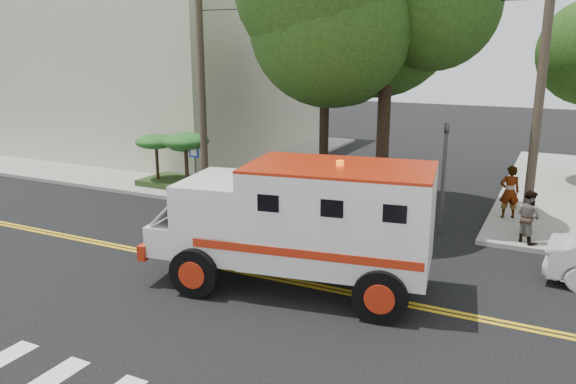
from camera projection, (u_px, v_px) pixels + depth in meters
The scene contains 13 objects.
ground at pixel (252, 273), 14.99m from camera, with size 100.00×100.00×0.00m, color black.
sidewalk_nw at pixel (166, 151), 32.50m from camera, with size 17.00×17.00×0.15m, color gray.
building_left at pixel (151, 60), 33.40m from camera, with size 16.00×14.00×10.00m, color beige.
utility_pole_left at pixel (202, 84), 21.49m from camera, with size 0.28×0.28×9.00m, color #382D23.
utility_pole_right at pixel (540, 95), 16.54m from camera, with size 0.28×0.28×9.00m, color #382D23.
tree_main at pixel (399, 4), 17.76m from camera, with size 6.08×5.70×9.85m.
tree_left at pixel (330, 51), 24.95m from camera, with size 4.48×4.20×7.70m.
traffic_signal at pixel (444, 167), 17.66m from camera, with size 0.15×0.18×3.60m.
accessibility_sign at pixel (195, 162), 22.68m from camera, with size 0.45×0.10×2.02m.
palm_planter at pixel (177, 151), 23.53m from camera, with size 3.52×2.63×2.36m.
armored_truck at pixel (302, 219), 13.67m from camera, with size 7.31×3.72×3.19m.
pedestrian_a at pixel (509, 192), 19.21m from camera, with size 0.67×0.44×1.84m, color gray.
pedestrian_b at pixel (528, 216), 16.78m from camera, with size 0.79×0.61×1.62m, color gray.
Camera 1 is at (7.08, -12.09, 5.84)m, focal length 35.00 mm.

